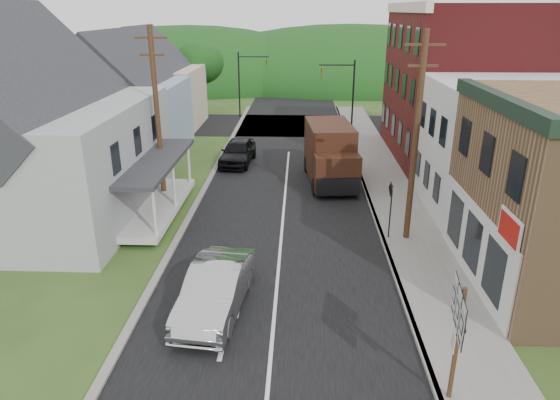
# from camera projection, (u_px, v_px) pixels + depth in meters

# --- Properties ---
(ground) EXTENTS (120.00, 120.00, 0.00)m
(ground) POSITION_uv_depth(u_px,v_px,m) (278.00, 276.00, 19.34)
(ground) COLOR #2D4719
(ground) RESTS_ON ground
(road) EXTENTS (9.00, 90.00, 0.02)m
(road) POSITION_uv_depth(u_px,v_px,m) (286.00, 189.00, 28.67)
(road) COLOR black
(road) RESTS_ON ground
(cross_road) EXTENTS (60.00, 9.00, 0.02)m
(cross_road) POSITION_uv_depth(u_px,v_px,m) (291.00, 125.00, 44.53)
(cross_road) COLOR black
(cross_road) RESTS_ON ground
(sidewalk_right) EXTENTS (2.80, 55.00, 0.15)m
(sidewalk_right) POSITION_uv_depth(u_px,v_px,m) (395.00, 202.00, 26.55)
(sidewalk_right) COLOR slate
(sidewalk_right) RESTS_ON ground
(curb_right) EXTENTS (0.20, 55.00, 0.15)m
(curb_right) POSITION_uv_depth(u_px,v_px,m) (369.00, 202.00, 26.60)
(curb_right) COLOR slate
(curb_right) RESTS_ON ground
(curb_left) EXTENTS (0.30, 55.00, 0.12)m
(curb_left) POSITION_uv_depth(u_px,v_px,m) (199.00, 200.00, 26.96)
(curb_left) COLOR slate
(curb_left) RESTS_ON ground
(storefront_white) EXTENTS (8.00, 7.00, 6.50)m
(storefront_white) POSITION_uv_depth(u_px,v_px,m) (511.00, 148.00, 24.75)
(storefront_white) COLOR silver
(storefront_white) RESTS_ON ground
(storefront_red) EXTENTS (8.00, 12.00, 10.00)m
(storefront_red) POSITION_uv_depth(u_px,v_px,m) (459.00, 85.00, 32.99)
(storefront_red) COLOR maroon
(storefront_red) RESTS_ON ground
(house_gray) EXTENTS (10.20, 12.24, 8.35)m
(house_gray) POSITION_uv_depth(u_px,v_px,m) (33.00, 131.00, 23.87)
(house_gray) COLOR #95979A
(house_gray) RESTS_ON ground
(house_blue) EXTENTS (7.14, 8.16, 7.28)m
(house_blue) POSITION_uv_depth(u_px,v_px,m) (129.00, 102.00, 34.29)
(house_blue) COLOR #889BB9
(house_blue) RESTS_ON ground
(house_cream) EXTENTS (7.14, 8.16, 7.28)m
(house_cream) POSITION_uv_depth(u_px,v_px,m) (157.00, 84.00, 42.71)
(house_cream) COLOR beige
(house_cream) RESTS_ON ground
(utility_pole_right) EXTENTS (1.60, 0.26, 9.00)m
(utility_pole_right) POSITION_uv_depth(u_px,v_px,m) (416.00, 139.00, 20.73)
(utility_pole_right) COLOR #472D19
(utility_pole_right) RESTS_ON ground
(utility_pole_left) EXTENTS (1.60, 0.26, 9.00)m
(utility_pole_left) POSITION_uv_depth(u_px,v_px,m) (157.00, 115.00, 25.38)
(utility_pole_left) COLOR #472D19
(utility_pole_left) RESTS_ON ground
(traffic_signal_right) EXTENTS (2.87, 0.20, 6.00)m
(traffic_signal_right) POSITION_uv_depth(u_px,v_px,m) (345.00, 89.00, 39.76)
(traffic_signal_right) COLOR black
(traffic_signal_right) RESTS_ON ground
(traffic_signal_left) EXTENTS (2.87, 0.20, 6.00)m
(traffic_signal_left) POSITION_uv_depth(u_px,v_px,m) (246.00, 77.00, 46.61)
(traffic_signal_left) COLOR black
(traffic_signal_left) RESTS_ON ground
(tree_left_c) EXTENTS (5.80, 5.80, 8.41)m
(tree_left_c) POSITION_uv_depth(u_px,v_px,m) (32.00, 64.00, 36.59)
(tree_left_c) COLOR #382616
(tree_left_c) RESTS_ON ground
(tree_left_d) EXTENTS (4.80, 4.80, 6.94)m
(tree_left_d) POSITION_uv_depth(u_px,v_px,m) (199.00, 63.00, 47.79)
(tree_left_d) COLOR #382616
(tree_left_d) RESTS_ON ground
(forested_ridge) EXTENTS (90.00, 30.00, 16.00)m
(forested_ridge) POSITION_uv_depth(u_px,v_px,m) (295.00, 82.00, 70.66)
(forested_ridge) COLOR #133810
(forested_ridge) RESTS_ON ground
(silver_sedan) EXTENTS (2.30, 5.22, 1.67)m
(silver_sedan) POSITION_uv_depth(u_px,v_px,m) (216.00, 289.00, 16.85)
(silver_sedan) COLOR #AAAAAE
(silver_sedan) RESTS_ON ground
(dark_sedan) EXTENTS (2.32, 4.95, 1.64)m
(dark_sedan) POSITION_uv_depth(u_px,v_px,m) (238.00, 152.00, 33.16)
(dark_sedan) COLOR black
(dark_sedan) RESTS_ON ground
(delivery_van) EXTENTS (3.05, 6.34, 3.43)m
(delivery_van) POSITION_uv_depth(u_px,v_px,m) (330.00, 154.00, 29.25)
(delivery_van) COLOR #33180E
(delivery_van) RESTS_ON ground
(route_sign_cluster) EXTENTS (0.35, 1.87, 3.29)m
(route_sign_cluster) POSITION_uv_depth(u_px,v_px,m) (457.00, 328.00, 12.38)
(route_sign_cluster) COLOR #472D19
(route_sign_cluster) RESTS_ON sidewalk_right
(warning_sign) EXTENTS (0.13, 0.73, 2.63)m
(warning_sign) POSITION_uv_depth(u_px,v_px,m) (391.00, 202.00, 21.71)
(warning_sign) COLOR black
(warning_sign) RESTS_ON sidewalk_right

